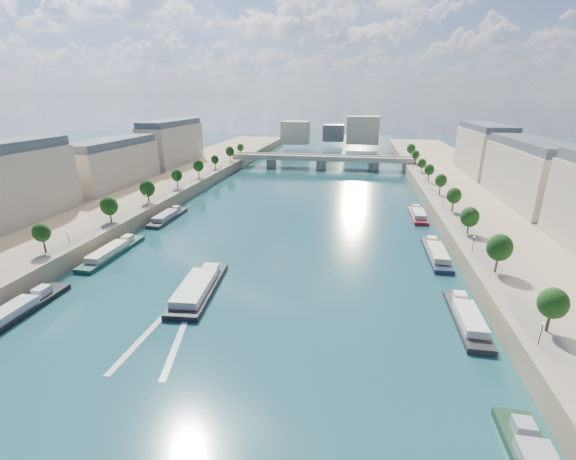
% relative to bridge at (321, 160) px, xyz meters
% --- Properties ---
extents(ground, '(700.00, 700.00, 0.00)m').
position_rel_bridge_xyz_m(ground, '(0.00, -126.10, -5.08)').
color(ground, '#0B2E33').
rests_on(ground, ground).
extents(quay_left, '(44.00, 520.00, 5.00)m').
position_rel_bridge_xyz_m(quay_left, '(-72.00, -126.10, -2.58)').
color(quay_left, '#9E8460').
rests_on(quay_left, ground).
extents(quay_right, '(44.00, 520.00, 5.00)m').
position_rel_bridge_xyz_m(quay_right, '(72.00, -126.10, -2.58)').
color(quay_right, '#9E8460').
rests_on(quay_right, ground).
extents(pave_left, '(14.00, 520.00, 0.10)m').
position_rel_bridge_xyz_m(pave_left, '(-57.00, -126.10, -0.03)').
color(pave_left, gray).
rests_on(pave_left, quay_left).
extents(pave_right, '(14.00, 520.00, 0.10)m').
position_rel_bridge_xyz_m(pave_right, '(57.00, -126.10, -0.03)').
color(pave_right, gray).
rests_on(pave_right, quay_right).
extents(trees_left, '(4.80, 268.80, 8.26)m').
position_rel_bridge_xyz_m(trees_left, '(-55.00, -124.10, 5.39)').
color(trees_left, '#382B1E').
rests_on(trees_left, ground).
extents(trees_right, '(4.80, 268.80, 8.26)m').
position_rel_bridge_xyz_m(trees_right, '(55.00, -116.10, 5.39)').
color(trees_right, '#382B1E').
rests_on(trees_right, ground).
extents(lamps_left, '(0.36, 200.36, 4.28)m').
position_rel_bridge_xyz_m(lamps_left, '(-52.50, -136.10, 2.70)').
color(lamps_left, black).
rests_on(lamps_left, ground).
extents(lamps_right, '(0.36, 200.36, 4.28)m').
position_rel_bridge_xyz_m(lamps_right, '(52.50, -121.10, 2.70)').
color(lamps_right, black).
rests_on(lamps_right, ground).
extents(buildings_left, '(16.00, 226.00, 23.20)m').
position_rel_bridge_xyz_m(buildings_left, '(-85.00, -114.10, 11.37)').
color(buildings_left, beige).
rests_on(buildings_left, ground).
extents(buildings_right, '(16.00, 226.00, 23.20)m').
position_rel_bridge_xyz_m(buildings_right, '(85.00, -114.10, 11.37)').
color(buildings_right, beige).
rests_on(buildings_right, ground).
extents(skyline, '(79.00, 42.00, 22.00)m').
position_rel_bridge_xyz_m(skyline, '(3.19, 93.42, 9.57)').
color(skyline, beige).
rests_on(skyline, ground).
extents(bridge, '(112.00, 12.00, 8.15)m').
position_rel_bridge_xyz_m(bridge, '(0.00, 0.00, 0.00)').
color(bridge, '#C1B79E').
rests_on(bridge, ground).
extents(tour_barge, '(9.91, 26.77, 3.67)m').
position_rel_bridge_xyz_m(tour_barge, '(-12.68, -165.21, -4.13)').
color(tour_barge, black).
rests_on(tour_barge, ground).
extents(wake, '(10.74, 26.02, 0.04)m').
position_rel_bridge_xyz_m(wake, '(-12.68, -181.85, -5.06)').
color(wake, silver).
rests_on(wake, ground).
extents(moored_barges_left, '(5.00, 152.93, 3.60)m').
position_rel_bridge_xyz_m(moored_barges_left, '(-45.50, -180.54, -4.24)').
color(moored_barges_left, '#1B253C').
rests_on(moored_barges_left, ground).
extents(moored_barges_right, '(5.00, 168.77, 3.60)m').
position_rel_bridge_xyz_m(moored_barges_right, '(45.50, -169.14, -4.24)').
color(moored_barges_right, black).
rests_on(moored_barges_right, ground).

